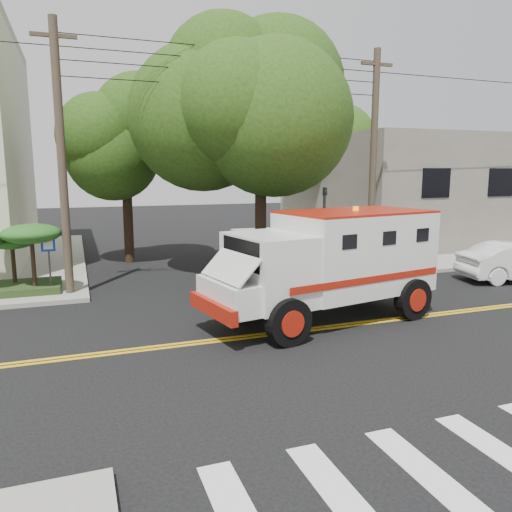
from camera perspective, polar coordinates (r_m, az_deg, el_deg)
name	(u,v)px	position (r m, az deg, el deg)	size (l,w,h in m)	color
ground	(293,332)	(13.49, 4.24, -8.60)	(100.00, 100.00, 0.00)	black
sidewalk_ne	(405,240)	(31.67, 16.65, 1.78)	(17.00, 17.00, 0.15)	gray
building_right	(423,188)	(32.73, 18.53, 7.34)	(14.00, 12.00, 6.00)	#676058
utility_pole_left	(62,162)	(17.67, -21.31, 9.94)	(0.28, 0.28, 9.00)	#382D23
utility_pole_right	(373,164)	(21.29, 13.23, 10.20)	(0.28, 0.28, 9.00)	#382D23
tree_main	(275,90)	(19.50, 2.14, 18.47)	(6.08, 5.70, 9.85)	black
tree_left	(132,137)	(23.64, -13.95, 13.08)	(4.48, 4.20, 7.70)	black
tree_right	(321,139)	(30.91, 7.49, 13.11)	(4.80, 4.50, 8.20)	black
traffic_signal	(324,223)	(19.61, 7.78, 3.76)	(0.15, 0.18, 3.60)	#3F3F42
accessibility_sign	(49,257)	(18.09, -22.58, -0.15)	(0.45, 0.10, 2.02)	#3F3F42
palm_planter	(9,249)	(18.60, -26.38, 0.71)	(3.52, 2.63, 2.36)	#1E3314
armored_truck	(331,259)	(14.27, 8.51, -0.34)	(7.16, 3.78, 3.10)	silver
pedestrian_a	(424,249)	(22.27, 18.66, 0.74)	(0.58, 0.38, 1.60)	gray
pedestrian_b	(383,241)	(24.42, 14.29, 1.67)	(0.76, 0.60, 1.57)	gray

